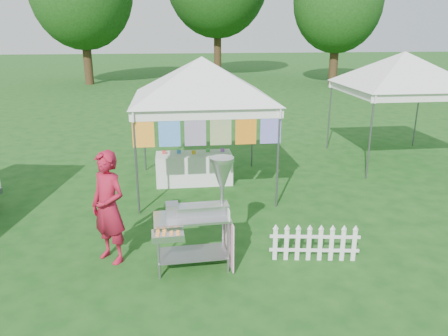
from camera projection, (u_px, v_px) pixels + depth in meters
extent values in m
plane|color=#174614|center=(220.00, 260.00, 7.06)|extent=(120.00, 120.00, 0.00)
cylinder|color=#59595E|center=(136.00, 164.00, 8.54)|extent=(0.04, 0.04, 2.10)
cylinder|color=#59595E|center=(278.00, 159.00, 8.87)|extent=(0.04, 0.04, 2.10)
cylinder|color=#59595E|center=(144.00, 131.00, 11.22)|extent=(0.04, 0.04, 2.10)
cylinder|color=#59595E|center=(252.00, 128.00, 11.55)|extent=(0.04, 0.04, 2.10)
cube|color=white|center=(208.00, 114.00, 8.42)|extent=(3.00, 0.03, 0.22)
cube|color=white|center=(198.00, 93.00, 11.10)|extent=(3.00, 0.03, 0.22)
pyramid|color=white|center=(202.00, 56.00, 9.45)|extent=(4.24, 4.24, 0.90)
cylinder|color=#59595E|center=(208.00, 110.00, 8.39)|extent=(3.00, 0.03, 0.03)
cube|color=#FB491B|center=(143.00, 130.00, 8.35)|extent=(0.42, 0.01, 0.70)
cube|color=#1737BC|center=(169.00, 129.00, 8.41)|extent=(0.42, 0.01, 0.70)
cube|color=#30B49B|center=(195.00, 128.00, 8.47)|extent=(0.42, 0.01, 0.70)
cube|color=yellow|center=(221.00, 128.00, 8.53)|extent=(0.42, 0.01, 0.70)
cube|color=#DE5318|center=(246.00, 127.00, 8.58)|extent=(0.42, 0.01, 0.70)
cube|color=#C01BB9|center=(271.00, 126.00, 8.64)|extent=(0.42, 0.01, 0.70)
cylinder|color=#59595E|center=(370.00, 137.00, 10.60)|extent=(0.04, 0.04, 2.10)
cylinder|color=#59595E|center=(329.00, 115.00, 13.28)|extent=(0.04, 0.04, 2.10)
cylinder|color=#59595E|center=(417.00, 113.00, 13.61)|extent=(0.04, 0.04, 2.10)
cube|color=white|center=(431.00, 97.00, 10.47)|extent=(3.00, 0.03, 0.22)
cube|color=white|center=(377.00, 83.00, 13.15)|extent=(3.00, 0.03, 0.22)
pyramid|color=white|center=(405.00, 51.00, 11.50)|extent=(4.24, 4.24, 0.90)
cylinder|color=#59595E|center=(431.00, 94.00, 10.44)|extent=(3.00, 0.03, 0.03)
cylinder|color=#342113|center=(87.00, 54.00, 28.43)|extent=(0.56, 0.56, 3.96)
cylinder|color=#342113|center=(218.00, 44.00, 33.12)|extent=(0.56, 0.56, 4.84)
cylinder|color=#342113|center=(334.00, 57.00, 28.47)|extent=(0.56, 0.56, 3.52)
ellipsoid|color=#1E5918|center=(338.00, 1.00, 27.41)|extent=(5.60, 5.60, 6.44)
cylinder|color=gray|center=(159.00, 253.00, 6.43)|extent=(0.04, 0.04, 0.86)
cylinder|color=gray|center=(228.00, 247.00, 6.60)|extent=(0.04, 0.04, 0.86)
cylinder|color=gray|center=(158.00, 238.00, 6.87)|extent=(0.04, 0.04, 0.86)
cylinder|color=gray|center=(223.00, 233.00, 7.04)|extent=(0.04, 0.04, 0.86)
cube|color=gray|center=(193.00, 254.00, 6.80)|extent=(1.11, 0.59, 0.01)
cube|color=#B7B7BC|center=(192.00, 217.00, 6.61)|extent=(1.17, 0.63, 0.04)
cube|color=#B7B7BC|center=(202.00, 210.00, 6.65)|extent=(0.82, 0.28, 0.14)
cube|color=gray|center=(172.00, 210.00, 6.57)|extent=(0.20, 0.22, 0.21)
cylinder|color=gray|center=(222.00, 188.00, 6.60)|extent=(0.05, 0.05, 0.86)
cone|color=#B7B7BC|center=(222.00, 173.00, 6.52)|extent=(0.36, 0.36, 0.38)
cylinder|color=#B7B7BC|center=(222.00, 159.00, 6.46)|extent=(0.38, 0.38, 0.06)
cube|color=#B7B7BC|center=(168.00, 235.00, 6.23)|extent=(0.47, 0.31, 0.10)
cube|color=#FFABD0|center=(229.00, 240.00, 6.83)|extent=(0.05, 0.71, 0.77)
cube|color=white|center=(229.00, 215.00, 6.41)|extent=(0.02, 0.13, 0.17)
imported|color=maroon|center=(109.00, 207.00, 6.82)|extent=(0.79, 0.77, 1.82)
cube|color=white|center=(275.00, 244.00, 7.00)|extent=(0.07, 0.03, 0.56)
cube|color=white|center=(286.00, 244.00, 7.00)|extent=(0.07, 0.03, 0.56)
cube|color=white|center=(298.00, 244.00, 7.00)|extent=(0.07, 0.03, 0.56)
cube|color=white|center=(309.00, 245.00, 6.99)|extent=(0.07, 0.03, 0.56)
cube|color=white|center=(320.00, 245.00, 6.99)|extent=(0.07, 0.03, 0.56)
cube|color=white|center=(331.00, 245.00, 6.98)|extent=(0.07, 0.03, 0.56)
cube|color=white|center=(343.00, 245.00, 6.98)|extent=(0.07, 0.03, 0.56)
cube|color=white|center=(354.00, 245.00, 6.97)|extent=(0.07, 0.03, 0.56)
cube|color=white|center=(314.00, 250.00, 7.02)|extent=(1.43, 0.24, 0.05)
cube|color=white|center=(315.00, 237.00, 6.95)|extent=(1.43, 0.24, 0.05)
cube|color=white|center=(194.00, 168.00, 10.50)|extent=(1.80, 0.70, 0.73)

